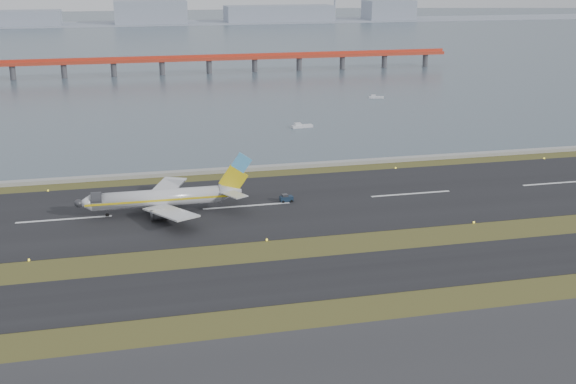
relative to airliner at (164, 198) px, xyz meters
name	(u,v)px	position (x,y,z in m)	size (l,w,h in m)	color
ground	(275,255)	(18.44, -29.83, -3.46)	(1000.00, 1000.00, 0.00)	#3B4819
taxiway_strip	(290,280)	(18.44, -41.83, -3.41)	(1000.00, 18.00, 0.10)	black
runway_strip	(247,206)	(18.44, 0.17, -3.41)	(1000.00, 45.00, 0.10)	black
seawall	(227,170)	(18.44, 30.17, -2.96)	(1000.00, 2.50, 1.00)	#9A9994
bay_water	(149,38)	(18.44, 430.17, -3.46)	(1400.00, 800.00, 1.30)	#445661
red_pier	(209,59)	(38.44, 220.17, 3.82)	(260.00, 5.00, 10.20)	red
far_shoreline	(154,17)	(32.06, 590.17, 2.61)	(1400.00, 80.00, 60.50)	#9099AA
airliner	(164,198)	(0.00, 0.00, 0.00)	(38.52, 32.89, 12.80)	silver
pushback_tug	(286,198)	(27.93, 1.23, -2.54)	(3.04, 1.90, 1.89)	#142539
workboat_near	(301,126)	(51.71, 79.88, -2.90)	(7.53, 3.17, 1.77)	silver
workboat_far	(376,97)	(96.62, 129.27, -2.99)	(6.38, 3.40, 1.48)	silver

